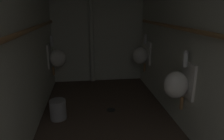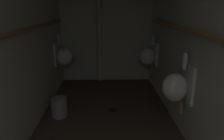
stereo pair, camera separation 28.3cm
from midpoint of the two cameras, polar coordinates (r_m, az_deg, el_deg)
The scene contains 12 objects.
floor at distance 2.79m, azimuth -3.44°, elevation -18.59°, with size 2.06×4.45×0.08m, color #47382D.
wall_left at distance 2.45m, azimuth -28.10°, elevation 6.45°, with size 0.06×4.45×2.43m, color beige.
wall_right at distance 2.57m, azimuth 19.09°, elevation 7.86°, with size 0.06×4.45×2.43m, color beige.
wall_back at distance 4.48m, azimuth -5.85°, elevation 12.04°, with size 2.06×0.06×2.43m, color beige.
urinal_left_mid at distance 4.04m, azimuth -17.08°, elevation 3.28°, with size 0.32×0.30×0.76m.
urinal_right_mid at distance 2.58m, azimuth 14.88°, elevation -3.91°, with size 0.32×0.30×0.76m.
urinal_right_far at distance 4.10m, azimuth 6.22°, elevation 4.11°, with size 0.32×0.30×0.76m.
supply_pipe_left at distance 2.40m, azimuth -26.53°, elevation 9.31°, with size 0.06×3.71×0.06m.
supply_pipe_right at distance 2.50m, azimuth 17.65°, elevation 10.48°, with size 0.06×3.73×0.06m.
standpipe_back_wall at distance 4.37m, azimuth -7.68°, elevation 11.86°, with size 0.10×0.10×2.38m, color beige.
floor_drain at distance 3.36m, azimuth -2.70°, elevation -11.09°, with size 0.14×0.14×0.01m, color black.
waste_bin at distance 3.19m, azimuth -17.28°, elevation -10.57°, with size 0.24×0.24×0.29m, color gray.
Camera 1 is at (-0.28, -0.11, 1.57)m, focal length 33.00 mm.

